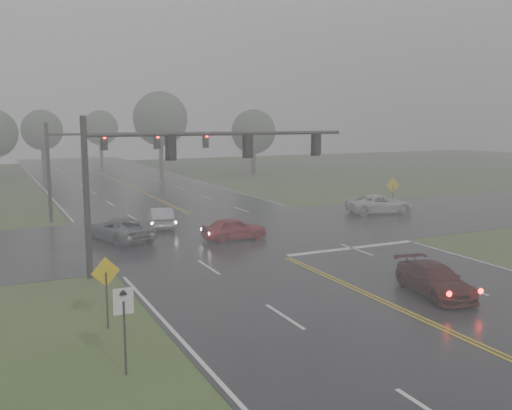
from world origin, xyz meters
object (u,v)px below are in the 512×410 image
car_grey (120,241)px  signal_gantry_near (175,162)px  sedan_red (234,240)px  pickup_white (380,213)px  sedan_maroon (434,295)px  sedan_silver (161,228)px  signal_gantry_far (108,151)px

car_grey → signal_gantry_near: bearing=82.5°
sedan_red → signal_gantry_near: signal_gantry_near is taller
car_grey → pickup_white: bearing=167.2°
car_grey → signal_gantry_near: signal_gantry_near is taller
sedan_red → sedan_maroon: bearing=-165.0°
sedan_silver → signal_gantry_far: 7.86m
sedan_maroon → sedan_red: size_ratio=1.11×
sedan_maroon → sedan_silver: size_ratio=1.05×
sedan_maroon → sedan_silver: (-6.17, 19.65, 0.00)m
sedan_silver → signal_gantry_far: size_ratio=0.31×
car_grey → signal_gantry_far: size_ratio=0.38×
signal_gantry_far → signal_gantry_near: bearing=-89.7°
sedan_red → car_grey: 7.03m
sedan_maroon → pickup_white: size_ratio=0.84×
sedan_maroon → signal_gantry_far: size_ratio=0.33×
sedan_red → pickup_white: 14.91m
sedan_maroon → signal_gantry_far: signal_gantry_far is taller
signal_gantry_near → pickup_white: bearing=24.7°
car_grey → pickup_white: (20.81, 1.42, 0.00)m
signal_gantry_near → sedan_silver: bearing=77.9°
car_grey → sedan_red: bearing=140.6°
sedan_red → car_grey: car_grey is taller
sedan_silver → car_grey: bearing=52.0°
sedan_maroon → car_grey: car_grey is taller
sedan_maroon → pickup_white: bearing=69.3°
sedan_maroon → sedan_silver: 20.60m
signal_gantry_near → car_grey: bearing=99.2°
sedan_silver → car_grey: size_ratio=0.82×
sedan_red → car_grey: bearing=69.3°
pickup_white → sedan_red: bearing=118.9°
sedan_silver → signal_gantry_far: (-2.35, 5.56, 5.04)m
sedan_maroon → sedan_red: bearing=114.0°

